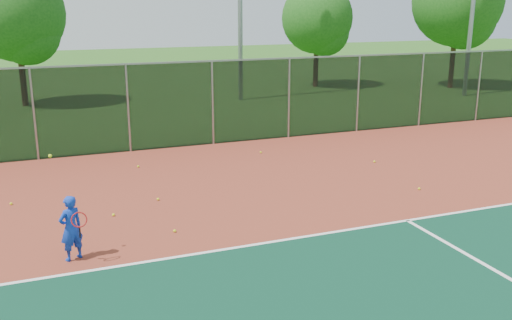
# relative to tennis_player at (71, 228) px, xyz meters

# --- Properties ---
(ground) EXTENTS (120.00, 120.00, 0.00)m
(ground) POSITION_rel_tennis_player_xyz_m (5.49, -3.66, -0.69)
(ground) COLOR #265919
(ground) RESTS_ON ground
(court_apron) EXTENTS (30.00, 20.00, 0.02)m
(court_apron) POSITION_rel_tennis_player_xyz_m (5.49, -1.66, -0.68)
(court_apron) COLOR brown
(court_apron) RESTS_ON ground
(fence_back) EXTENTS (30.00, 0.06, 3.03)m
(fence_back) POSITION_rel_tennis_player_xyz_m (5.49, 8.34, 0.87)
(fence_back) COLOR black
(fence_back) RESTS_ON court_apron
(tennis_player) EXTENTS (0.59, 0.67, 2.18)m
(tennis_player) POSITION_rel_tennis_player_xyz_m (0.00, 0.00, 0.00)
(tennis_player) COLOR #1337B5
(tennis_player) RESTS_ON court_apron
(practice_ball_0) EXTENTS (0.07, 0.07, 0.07)m
(practice_ball_0) POSITION_rel_tennis_player_xyz_m (-1.25, 3.91, -0.64)
(practice_ball_0) COLOR yellow
(practice_ball_0) RESTS_ON court_apron
(practice_ball_1) EXTENTS (0.07, 0.07, 0.07)m
(practice_ball_1) POSITION_rel_tennis_player_xyz_m (1.07, 2.16, -0.64)
(practice_ball_1) COLOR yellow
(practice_ball_1) RESTS_ON court_apron
(practice_ball_2) EXTENTS (0.07, 0.07, 0.07)m
(practice_ball_2) POSITION_rel_tennis_player_xyz_m (9.18, 1.16, -0.64)
(practice_ball_2) COLOR yellow
(practice_ball_2) RESTS_ON court_apron
(practice_ball_3) EXTENTS (0.07, 0.07, 0.07)m
(practice_ball_3) POSITION_rel_tennis_player_xyz_m (9.57, 4.00, -0.64)
(practice_ball_3) COLOR yellow
(practice_ball_3) RESTS_ON court_apron
(practice_ball_4) EXTENTS (0.07, 0.07, 0.07)m
(practice_ball_4) POSITION_rel_tennis_player_xyz_m (2.31, 2.90, -0.64)
(practice_ball_4) COLOR yellow
(practice_ball_4) RESTS_ON court_apron
(practice_ball_6) EXTENTS (0.07, 0.07, 0.07)m
(practice_ball_6) POSITION_rel_tennis_player_xyz_m (2.21, 0.64, -0.64)
(practice_ball_6) COLOR yellow
(practice_ball_6) RESTS_ON court_apron
(practice_ball_7) EXTENTS (0.07, 0.07, 0.07)m
(practice_ball_7) POSITION_rel_tennis_player_xyz_m (6.60, 6.43, -0.64)
(practice_ball_7) COLOR yellow
(practice_ball_7) RESTS_ON court_apron
(practice_ball_8) EXTENTS (0.07, 0.07, 0.07)m
(practice_ball_8) POSITION_rel_tennis_player_xyz_m (2.37, 6.20, -0.64)
(practice_ball_8) COLOR yellow
(practice_ball_8) RESTS_ON court_apron
(tree_back_left) EXTENTS (4.65, 4.65, 6.83)m
(tree_back_left) POSITION_rel_tennis_player_xyz_m (-0.83, 19.54, 3.59)
(tree_back_left) COLOR #352313
(tree_back_left) RESTS_ON ground
(tree_back_mid) EXTENTS (4.28, 4.28, 6.28)m
(tree_back_mid) POSITION_rel_tennis_player_xyz_m (15.93, 20.43, 3.25)
(tree_back_mid) COLOR #352313
(tree_back_mid) RESTS_ON ground
(tree_back_right) EXTENTS (5.27, 5.27, 7.74)m
(tree_back_right) POSITION_rel_tennis_player_xyz_m (23.40, 16.98, 4.16)
(tree_back_right) COLOR #352313
(tree_back_right) RESTS_ON ground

